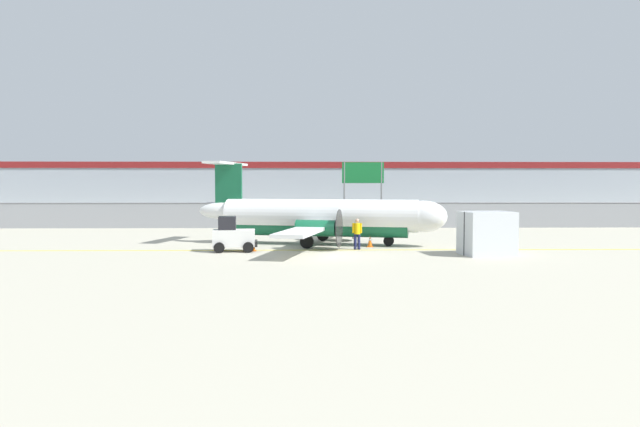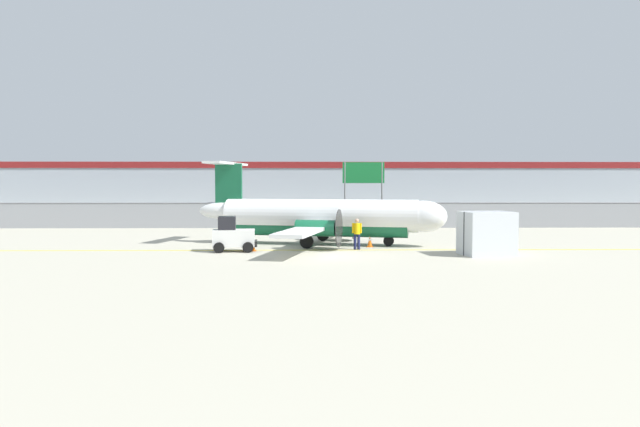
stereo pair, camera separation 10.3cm
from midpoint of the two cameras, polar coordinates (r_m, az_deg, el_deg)
The scene contains 19 objects.
ground_plane at distance 31.03m, azimuth -0.09°, elevation -3.68°, with size 140.00×140.00×0.01m.
perimeter_fence at distance 46.89m, azimuth -0.46°, elevation -0.09°, with size 98.00×0.10×2.10m.
parking_lot_strip at distance 58.43m, azimuth -0.60°, elevation -0.55°, with size 98.00×17.00×0.12m.
background_building at distance 76.81m, azimuth -0.74°, elevation 2.66°, with size 91.00×8.10×6.50m.
commuter_airplane at distance 33.73m, azimuth 0.40°, elevation -0.42°, with size 14.97×15.94×4.92m.
baggage_tug at distance 30.62m, azimuth -8.78°, elevation -2.20°, with size 2.42×1.56×1.88m.
ground_crew_worker at distance 31.28m, azimuth 3.63°, elevation -1.88°, with size 0.54×0.36×1.70m.
cargo_container at distance 29.97m, azimuth 16.24°, elevation -1.92°, with size 2.66×2.33×2.20m.
traffic_cone_near_left at distance 30.79m, azimuth -6.82°, elevation -3.17°, with size 0.36×0.36×0.64m.
traffic_cone_near_right at distance 32.71m, azimuth 4.93°, elevation -2.81°, with size 0.36×0.36×0.64m.
parked_car_0 at distance 61.06m, azimuth -15.84°, elevation 0.28°, with size 4.39×2.43×1.58m.
parked_car_1 at distance 62.19m, azimuth -10.34°, elevation 0.38°, with size 4.34×2.32×1.58m.
parked_car_2 at distance 58.33m, azimuth -7.59°, elevation 0.24°, with size 4.23×2.05×1.58m.
parked_car_3 at distance 52.52m, azimuth -2.22°, elevation -0.02°, with size 4.21×2.02×1.58m.
parked_car_4 at distance 58.32m, azimuth 2.61°, elevation 0.27°, with size 4.35×2.34×1.58m.
parked_car_5 at distance 65.12m, azimuth 4.27°, elevation 0.53°, with size 4.23×2.07×1.58m.
parked_car_6 at distance 59.38m, azimuth 10.58°, elevation 0.27°, with size 4.35×2.32×1.58m.
parked_car_7 at distance 61.51m, azimuth 12.93°, elevation 0.33°, with size 4.37×2.39×1.58m.
highway_sign at distance 49.22m, azimuth 4.26°, elevation 3.56°, with size 3.60×0.14×5.50m.
Camera 1 is at (-0.63, -28.82, 3.54)m, focal length 32.00 mm.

